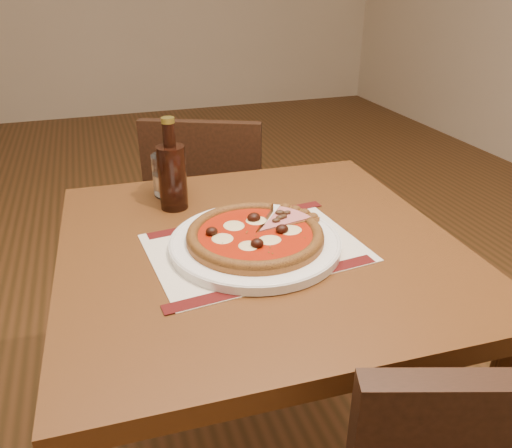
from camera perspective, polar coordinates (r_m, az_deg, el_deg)
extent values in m
cube|color=brown|center=(2.40, -6.91, -5.02)|extent=(5.00, 6.00, 0.02)
cube|color=#5D3316|center=(1.04, 0.35, -2.92)|extent=(0.83, 0.83, 0.04)
cylinder|color=#5D3316|center=(1.52, -16.65, -10.60)|extent=(0.05, 0.05, 0.71)
cylinder|color=#5D3316|center=(1.63, 8.74, -6.74)|extent=(0.05, 0.05, 0.71)
cube|color=black|center=(1.92, -4.79, 0.55)|extent=(0.52, 0.52, 0.04)
cylinder|color=black|center=(2.14, 0.68, -2.71)|extent=(0.03, 0.03, 0.38)
cylinder|color=black|center=(2.19, -8.11, -2.22)|extent=(0.03, 0.03, 0.38)
cylinder|color=black|center=(1.86, -0.33, -7.83)|extent=(0.03, 0.03, 0.38)
cylinder|color=black|center=(1.92, -10.45, -7.09)|extent=(0.03, 0.03, 0.38)
cube|color=black|center=(1.67, -6.18, 4.77)|extent=(0.37, 0.20, 0.41)
cube|color=beige|center=(1.01, -0.10, -2.70)|extent=(0.44, 0.33, 0.00)
cylinder|color=white|center=(1.00, -0.10, -2.21)|extent=(0.34, 0.34, 0.02)
cylinder|color=brown|center=(1.00, -0.10, -1.45)|extent=(0.28, 0.28, 0.01)
torus|color=brown|center=(0.99, -0.10, -1.15)|extent=(0.28, 0.28, 0.02)
cylinder|color=#9F1907|center=(0.99, -0.10, -1.10)|extent=(0.23, 0.23, 0.00)
ellipsoid|color=#F6EAA5|center=(1.04, 0.02, 0.42)|extent=(0.05, 0.04, 0.01)
ellipsoid|color=#F6EAA5|center=(1.04, -3.68, 0.34)|extent=(0.05, 0.04, 0.01)
ellipsoid|color=#F6EAA5|center=(0.98, -2.85, -1.35)|extent=(0.05, 0.04, 0.01)
ellipsoid|color=#F6EAA5|center=(0.92, -1.23, -3.13)|extent=(0.05, 0.04, 0.01)
ellipsoid|color=#F6EAA5|center=(0.96, 1.95, -1.88)|extent=(0.05, 0.04, 0.01)
ellipsoid|color=#F6EAA5|center=(1.01, 4.39, -0.51)|extent=(0.05, 0.04, 0.01)
ellipsoid|color=black|center=(1.04, -0.25, 1.26)|extent=(0.03, 0.02, 0.02)
ellipsoid|color=black|center=(0.99, -5.33, -0.38)|extent=(0.03, 0.02, 0.02)
ellipsoid|color=black|center=(0.93, 0.15, -1.92)|extent=(0.03, 0.02, 0.02)
ellipsoid|color=black|center=(1.00, 5.06, -0.05)|extent=(0.03, 0.02, 0.02)
ellipsoid|color=#3C2716|center=(1.03, 2.63, 0.20)|extent=(0.02, 0.01, 0.01)
ellipsoid|color=#3C2716|center=(1.05, 4.05, 0.93)|extent=(0.02, 0.01, 0.01)
ellipsoid|color=#3C2716|center=(1.03, 2.29, 0.37)|extent=(0.02, 0.01, 0.01)
ellipsoid|color=#3C2716|center=(1.06, 3.39, 1.19)|extent=(0.02, 0.01, 0.01)
ellipsoid|color=#3C2716|center=(1.04, 1.89, 0.51)|extent=(0.02, 0.01, 0.01)
ellipsoid|color=#3C2716|center=(1.07, 2.65, 1.40)|extent=(0.02, 0.01, 0.01)
cylinder|color=white|center=(1.25, -9.85, 5.56)|extent=(0.11, 0.11, 0.10)
cylinder|color=black|center=(1.17, -9.53, 5.24)|extent=(0.06, 0.06, 0.15)
cylinder|color=black|center=(1.14, -9.91, 9.80)|extent=(0.03, 0.03, 0.06)
cylinder|color=#A29536|center=(1.13, -10.06, 11.61)|extent=(0.03, 0.03, 0.01)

